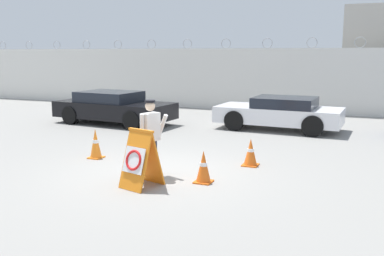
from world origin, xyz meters
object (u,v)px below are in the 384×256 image
barricade_sign (140,159)px  traffic_cone_mid (96,144)px  parked_car_front_coupe (113,107)px  parked_car_rear_sedan (280,113)px  security_guard (151,135)px  traffic_cone_near (203,167)px  traffic_cone_far (251,152)px

barricade_sign → traffic_cone_mid: bearing=158.4°
barricade_sign → parked_car_front_coupe: bearing=141.6°
parked_car_front_coupe → parked_car_rear_sedan: 6.21m
barricade_sign → parked_car_front_coupe: 8.08m
parked_car_front_coupe → parked_car_rear_sedan: bearing=15.4°
security_guard → traffic_cone_mid: 2.33m
traffic_cone_near → parked_car_rear_sedan: (0.30, 6.86, 0.27)m
traffic_cone_mid → parked_car_rear_sedan: (3.60, 5.92, 0.22)m
barricade_sign → parked_car_rear_sedan: barricade_sign is taller
security_guard → parked_car_front_coupe: (-4.59, 5.78, -0.29)m
traffic_cone_mid → parked_car_rear_sedan: size_ratio=0.17×
parked_car_rear_sedan → traffic_cone_far: bearing=96.1°
traffic_cone_mid → parked_car_front_coupe: bearing=117.4°
traffic_cone_mid → barricade_sign: bearing=-37.3°
traffic_cone_mid → traffic_cone_far: bearing=11.0°
barricade_sign → traffic_cone_near: 1.34m
barricade_sign → security_guard: 0.85m
security_guard → traffic_cone_far: security_guard is taller
traffic_cone_mid → parked_car_front_coupe: 5.47m
parked_car_rear_sedan → traffic_cone_near: bearing=90.5°
barricade_sign → traffic_cone_near: (1.08, 0.75, -0.25)m
security_guard → traffic_cone_far: (1.80, 1.67, -0.60)m
parked_car_rear_sedan → parked_car_front_coupe: bearing=13.0°
traffic_cone_far → parked_car_rear_sedan: bearing=93.0°
traffic_cone_near → traffic_cone_far: traffic_cone_near is taller
traffic_cone_far → parked_car_front_coupe: (-6.39, 4.10, 0.30)m
traffic_cone_mid → traffic_cone_far: size_ratio=1.16×
security_guard → parked_car_rear_sedan: security_guard is taller
security_guard → traffic_cone_near: 1.36m
barricade_sign → security_guard: (-0.15, 0.77, 0.34)m
barricade_sign → security_guard: security_guard is taller
barricade_sign → traffic_cone_mid: size_ratio=1.55×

